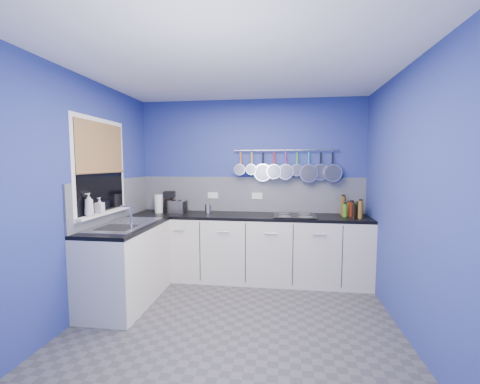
% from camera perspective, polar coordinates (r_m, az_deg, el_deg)
% --- Properties ---
extents(floor, '(3.20, 3.00, 0.02)m').
position_cam_1_polar(floor, '(3.42, -0.93, -22.76)').
color(floor, '#47474C').
rests_on(floor, ground).
extents(ceiling, '(3.20, 3.00, 0.02)m').
position_cam_1_polar(ceiling, '(3.16, -1.01, 22.09)').
color(ceiling, white).
rests_on(ceiling, ground).
extents(wall_back, '(3.20, 0.02, 2.50)m').
position_cam_1_polar(wall_back, '(4.53, 1.92, 0.85)').
color(wall_back, navy).
rests_on(wall_back, ground).
extents(wall_front, '(3.20, 0.02, 2.50)m').
position_cam_1_polar(wall_front, '(1.58, -9.34, -7.37)').
color(wall_front, navy).
rests_on(wall_front, ground).
extents(wall_left, '(0.02, 3.00, 2.50)m').
position_cam_1_polar(wall_left, '(3.65, -26.85, -0.76)').
color(wall_left, navy).
rests_on(wall_left, ground).
extents(wall_right, '(0.02, 3.00, 2.50)m').
position_cam_1_polar(wall_right, '(3.22, 28.68, -1.55)').
color(wall_right, navy).
rests_on(wall_right, ground).
extents(backsplash_back, '(3.20, 0.02, 0.50)m').
position_cam_1_polar(backsplash_back, '(4.52, 1.89, -0.43)').
color(backsplash_back, gray).
rests_on(backsplash_back, wall_back).
extents(backsplash_left, '(0.02, 1.80, 0.50)m').
position_cam_1_polar(backsplash_left, '(4.15, -21.85, -1.30)').
color(backsplash_left, gray).
rests_on(backsplash_left, wall_left).
extents(cabinet_run_back, '(3.20, 0.60, 0.86)m').
position_cam_1_polar(cabinet_run_back, '(4.37, 1.47, -10.25)').
color(cabinet_run_back, beige).
rests_on(cabinet_run_back, ground).
extents(worktop_back, '(3.20, 0.60, 0.04)m').
position_cam_1_polar(worktop_back, '(4.27, 1.48, -4.42)').
color(worktop_back, black).
rests_on(worktop_back, cabinet_run_back).
extents(cabinet_run_left, '(0.60, 1.20, 0.86)m').
position_cam_1_polar(cabinet_run_left, '(3.90, -19.94, -12.46)').
color(cabinet_run_left, beige).
rests_on(cabinet_run_left, ground).
extents(worktop_left, '(0.60, 1.20, 0.04)m').
position_cam_1_polar(worktop_left, '(3.79, -20.15, -5.96)').
color(worktop_left, black).
rests_on(worktop_left, cabinet_run_left).
extents(window_frame, '(0.01, 1.00, 1.10)m').
position_cam_1_polar(window_frame, '(3.86, -24.07, 4.11)').
color(window_frame, white).
rests_on(window_frame, wall_left).
extents(window_glass, '(0.01, 0.90, 1.00)m').
position_cam_1_polar(window_glass, '(3.86, -24.01, 4.11)').
color(window_glass, black).
rests_on(window_glass, wall_left).
extents(bamboo_blind, '(0.01, 0.90, 0.55)m').
position_cam_1_polar(bamboo_blind, '(3.86, -24.03, 7.46)').
color(bamboo_blind, '#AC7F43').
rests_on(bamboo_blind, wall_left).
extents(window_sill, '(0.10, 0.98, 0.03)m').
position_cam_1_polar(window_sill, '(3.89, -23.48, -3.48)').
color(window_sill, white).
rests_on(window_sill, wall_left).
extents(sink_unit, '(0.50, 0.95, 0.01)m').
position_cam_1_polar(sink_unit, '(3.79, -20.16, -5.60)').
color(sink_unit, silver).
rests_on(sink_unit, worktop_left).
extents(mixer_tap, '(0.12, 0.08, 0.26)m').
position_cam_1_polar(mixer_tap, '(3.54, -19.29, -4.25)').
color(mixer_tap, silver).
rests_on(mixer_tap, worktop_left).
extents(socket_left, '(0.15, 0.01, 0.09)m').
position_cam_1_polar(socket_left, '(4.60, -4.97, -0.61)').
color(socket_left, white).
rests_on(socket_left, backsplash_back).
extents(socket_right, '(0.15, 0.01, 0.09)m').
position_cam_1_polar(socket_right, '(4.50, 3.14, -0.72)').
color(socket_right, white).
rests_on(socket_right, backsplash_back).
extents(pot_rail, '(1.45, 0.02, 0.02)m').
position_cam_1_polar(pot_rail, '(4.44, 8.35, 7.56)').
color(pot_rail, silver).
rests_on(pot_rail, wall_back).
extents(soap_bottle_a, '(0.10, 0.10, 0.24)m').
position_cam_1_polar(soap_bottle_a, '(3.60, -25.85, -2.07)').
color(soap_bottle_a, white).
rests_on(soap_bottle_a, window_sill).
extents(soap_bottle_b, '(0.08, 0.08, 0.17)m').
position_cam_1_polar(soap_bottle_b, '(3.76, -24.24, -2.24)').
color(soap_bottle_b, white).
rests_on(soap_bottle_b, window_sill).
extents(paper_towel, '(0.12, 0.12, 0.26)m').
position_cam_1_polar(paper_towel, '(4.56, -14.62, -2.10)').
color(paper_towel, white).
rests_on(paper_towel, worktop_back).
extents(coffee_maker, '(0.20, 0.22, 0.29)m').
position_cam_1_polar(coffee_maker, '(4.62, -12.80, -1.72)').
color(coffee_maker, black).
rests_on(coffee_maker, worktop_back).
extents(toaster, '(0.29, 0.20, 0.17)m').
position_cam_1_polar(toaster, '(4.52, -11.42, -2.65)').
color(toaster, silver).
rests_on(toaster, worktop_back).
extents(canister, '(0.10, 0.10, 0.12)m').
position_cam_1_polar(canister, '(4.43, -5.85, -3.03)').
color(canister, silver).
rests_on(canister, worktop_back).
extents(hob, '(0.55, 0.48, 0.01)m').
position_cam_1_polar(hob, '(4.21, 9.96, -4.27)').
color(hob, black).
rests_on(hob, worktop_back).
extents(pan_0, '(0.16, 0.13, 0.35)m').
position_cam_1_polar(pan_0, '(4.46, 0.11, 5.36)').
color(pan_0, silver).
rests_on(pan_0, pot_rail).
extents(pan_1, '(0.15, 0.11, 0.34)m').
position_cam_1_polar(pan_1, '(4.45, 2.15, 5.40)').
color(pan_1, silver).
rests_on(pan_1, pot_rail).
extents(pan_2, '(0.24, 0.06, 0.43)m').
position_cam_1_polar(pan_2, '(4.43, 4.20, 4.79)').
color(pan_2, silver).
rests_on(pan_2, pot_rail).
extents(pan_3, '(0.21, 0.13, 0.40)m').
position_cam_1_polar(pan_3, '(4.43, 6.26, 5.00)').
color(pan_3, silver).
rests_on(pan_3, pot_rail).
extents(pan_4, '(0.22, 0.09, 0.41)m').
position_cam_1_polar(pan_4, '(4.43, 8.32, 4.91)').
color(pan_4, silver).
rests_on(pan_4, pot_rail).
extents(pan_5, '(0.17, 0.08, 0.36)m').
position_cam_1_polar(pan_5, '(4.43, 10.38, 5.19)').
color(pan_5, silver).
rests_on(pan_5, pot_rail).
extents(pan_6, '(0.26, 0.08, 0.45)m').
position_cam_1_polar(pan_6, '(4.44, 12.43, 4.60)').
color(pan_6, silver).
rests_on(pan_6, pot_rail).
extents(pan_7, '(0.23, 0.06, 0.42)m').
position_cam_1_polar(pan_7, '(4.46, 14.47, 4.75)').
color(pan_7, silver).
rests_on(pan_7, pot_rail).
extents(pan_8, '(0.24, 0.11, 0.43)m').
position_cam_1_polar(pan_8, '(4.48, 16.50, 4.60)').
color(pan_8, silver).
rests_on(pan_8, pot_rail).
extents(condiment_0, '(0.07, 0.07, 0.17)m').
position_cam_1_polar(condiment_0, '(4.46, 20.66, -2.98)').
color(condiment_0, '#265919').
rests_on(condiment_0, worktop_back).
extents(condiment_1, '(0.05, 0.05, 0.17)m').
position_cam_1_polar(condiment_1, '(4.44, 19.21, -2.93)').
color(condiment_1, '#8C5914').
rests_on(condiment_1, worktop_back).
extents(condiment_2, '(0.07, 0.07, 0.26)m').
position_cam_1_polar(condiment_2, '(4.43, 18.28, -2.37)').
color(condiment_2, brown).
rests_on(condiment_2, worktop_back).
extents(condiment_3, '(0.07, 0.07, 0.16)m').
position_cam_1_polar(condiment_3, '(4.36, 20.90, -3.21)').
color(condiment_3, black).
rests_on(condiment_3, worktop_back).
extents(condiment_4, '(0.07, 0.07, 0.19)m').
position_cam_1_polar(condiment_4, '(4.36, 19.68, -2.96)').
color(condiment_4, '#4C190C').
rests_on(condiment_4, worktop_back).
extents(condiment_5, '(0.06, 0.06, 0.17)m').
position_cam_1_polar(condiment_5, '(4.32, 18.63, -3.18)').
color(condiment_5, '#3F721E').
rests_on(condiment_5, worktop_back).
extents(condiment_6, '(0.06, 0.06, 0.22)m').
position_cam_1_polar(condiment_6, '(4.26, 21.12, -2.98)').
color(condiment_6, brown).
rests_on(condiment_6, worktop_back).
extents(condiment_7, '(0.05, 0.05, 0.17)m').
position_cam_1_polar(condiment_7, '(4.26, 20.10, -3.37)').
color(condiment_7, black).
rests_on(condiment_7, worktop_back).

